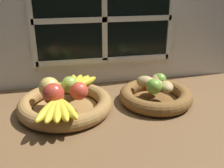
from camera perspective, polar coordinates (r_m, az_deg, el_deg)
The scene contains 17 objects.
ground_plane at distance 103.00cm, azimuth 1.21°, elevation -6.31°, with size 140.00×90.00×3.00cm, color brown.
back_wall at distance 121.02cm, azimuth -1.86°, elevation 12.91°, with size 140.00×4.60×55.00cm.
fruit_bowl_left at distance 101.61cm, azimuth -10.35°, elevation -4.48°, with size 36.71×36.71×5.71cm.
fruit_bowl_right at distance 108.19cm, azimuth 9.70°, elevation -2.67°, with size 30.31×30.31×5.71cm.
apple_red_front at distance 94.35cm, azimuth -12.99°, elevation -2.18°, with size 7.95×7.95×7.95cm, color #B73828.
apple_green_back at distance 102.87cm, azimuth -9.44°, elevation -0.13°, with size 6.71×6.71×6.71cm, color #8CAD3D.
apple_red_right at distance 96.65cm, azimuth -7.37°, elevation -1.49°, with size 6.89×6.89×6.89cm, color #CC422D.
apple_golden_left at distance 100.17cm, azimuth -13.83°, elevation -0.75°, with size 7.98×7.98×7.98cm, color #DBB756.
banana_bunch_front at distance 88.41cm, azimuth -12.05°, elevation -5.52°, with size 15.84×18.32×3.36cm.
banana_bunch_back at distance 109.31cm, azimuth -7.46°, elevation 0.35°, with size 13.60×16.83×3.06cm.
potato_small at distance 104.59cm, azimuth 12.13°, elevation -0.69°, with size 7.99×5.43×4.25cm, color tan.
potato_oblong at distance 107.19cm, azimuth 7.57°, elevation 0.46°, with size 7.97×5.86×5.05cm, color tan.
potato_large at distance 106.14cm, azimuth 9.88°, elevation -0.19°, with size 7.75×5.83×4.13cm, color tan.
potato_back at distance 110.48cm, azimuth 10.05°, elevation 0.95°, with size 7.43×5.06×4.88cm, color #A38451.
lime_near at distance 101.53cm, azimuth 9.33°, elevation -0.58°, with size 6.24×6.24×6.24cm, color #6B9E33.
lime_far at distance 110.30cm, azimuth 10.65°, elevation 1.01°, with size 5.39×5.39×5.39cm, color #6B9E33.
chili_pepper at distance 105.91cm, azimuth 9.93°, elevation -0.97°, with size 1.64×1.64×10.30cm, color red.
Camera 1 is at (-20.20, -87.76, 48.49)cm, focal length 40.88 mm.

